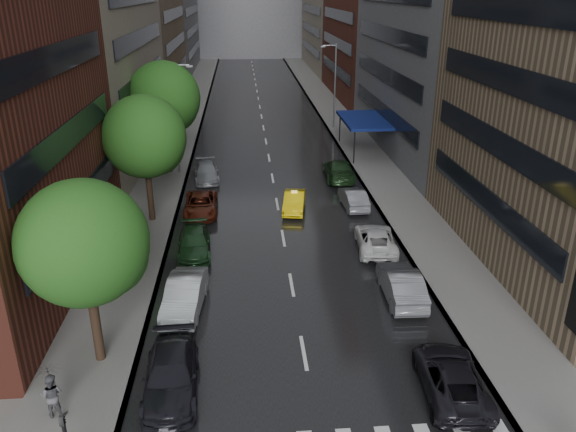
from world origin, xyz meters
name	(u,v)px	position (x,y,z in m)	size (l,w,h in m)	color
ground	(315,418)	(0.00, 0.00, 0.00)	(220.00, 220.00, 0.00)	gray
road	(262,120)	(0.00, 50.00, 0.01)	(14.00, 140.00, 0.01)	black
sidewalk_left	(186,121)	(-9.00, 50.00, 0.07)	(4.00, 140.00, 0.15)	gray
sidewalk_right	(337,118)	(9.00, 50.00, 0.07)	(4.00, 140.00, 0.15)	gray
tree_near	(84,243)	(-8.60, 4.14, 5.49)	(5.04, 5.04, 8.03)	#382619
tree_mid	(144,137)	(-8.60, 19.50, 5.82)	(5.34, 5.34, 8.51)	#382619
tree_far	(164,98)	(-8.60, 30.13, 6.38)	(5.84, 5.84, 9.31)	#382619
taxi	(294,202)	(1.13, 20.66, 0.67)	(1.41, 4.04, 1.33)	yellow
parked_cars_left	(194,243)	(-5.40, 14.20, 0.71)	(2.35, 31.06, 1.58)	black
parked_cars_right	(373,233)	(5.40, 14.73, 0.74)	(2.70, 31.75, 1.61)	black
ped_black_umbrella	(50,387)	(-9.49, 0.81, 1.38)	(0.96, 0.98, 2.09)	#56565B
street_lamp_left	(176,116)	(-7.72, 30.00, 4.89)	(1.74, 0.22, 9.00)	gray
street_lamp_right	(334,84)	(7.72, 45.00, 4.89)	(1.74, 0.22, 9.00)	gray
awning	(364,120)	(8.98, 35.00, 3.13)	(4.00, 8.00, 3.12)	navy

